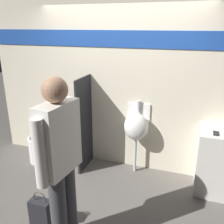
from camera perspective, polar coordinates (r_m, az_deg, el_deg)
The scene contains 8 objects.
ground_plane at distance 3.87m, azimuth -0.84°, elevation -15.63°, with size 16.00×16.00×0.00m, color #5B5651.
display_wall at distance 3.84m, azimuth 2.09°, elevation 6.42°, with size 4.42×0.07×2.70m.
cell_phone at distance 3.45m, azimuth 22.70°, elevation -4.51°, with size 0.07×0.14×0.01m.
divider_near_counter at distance 3.94m, azimuth -6.30°, elevation -2.79°, with size 0.03×0.53×1.49m.
urinal_near_counter at distance 3.79m, azimuth 5.57°, elevation -3.34°, with size 0.37×0.31×1.15m.
toilet at distance 4.46m, azimuth -15.75°, elevation -6.76°, with size 0.38×0.55×0.88m.
person_in_vest at distance 2.49m, azimuth -11.77°, elevation -10.59°, with size 0.26×0.63×1.80m.
shopping_bag at distance 3.18m, azimuth -15.88°, elevation -21.37°, with size 0.25×0.14×0.47m.
Camera 1 is at (1.08, -2.98, 2.23)m, focal length 40.00 mm.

